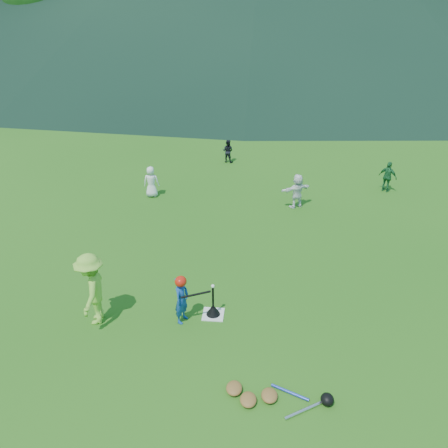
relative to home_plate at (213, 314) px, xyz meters
The scene contains 13 objects.
ground 0.01m from the home_plate, ahead, with size 120.00×120.00×0.00m, color #225C15.
home_plate is the anchor object (origin of this frame).
baseball 0.73m from the home_plate, ahead, with size 0.08×0.08×0.08m, color white.
batter_child 0.84m from the home_plate, 158.62° to the right, with size 0.39×0.25×1.06m, color #154395.
adult_coach 2.56m from the home_plate, behind, with size 1.02×0.59×1.58m, color #87C83A.
fielder_a 6.74m from the home_plate, 114.61° to the left, with size 0.52×0.34×1.06m, color white.
fielder_b 9.93m from the home_plate, 93.05° to the left, with size 0.46×0.36×0.94m, color black.
fielder_c 9.01m from the home_plate, 54.27° to the left, with size 0.63×0.26×1.07m, color #1C6030.
fielder_d 6.07m from the home_plate, 70.17° to the left, with size 1.04×0.33×1.12m, color white.
batting_tee 0.12m from the home_plate, ahead, with size 0.30×0.30×0.68m.
batter_gear 1.14m from the home_plate, 157.67° to the right, with size 0.72×0.29×0.42m.
equipment_pile 2.42m from the home_plate, 60.53° to the right, with size 1.80×0.72×0.19m.
outfield_fence 28.01m from the home_plate, 90.00° to the left, with size 70.07×0.08×1.33m.
Camera 1 is at (0.91, -7.34, 5.95)m, focal length 35.00 mm.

